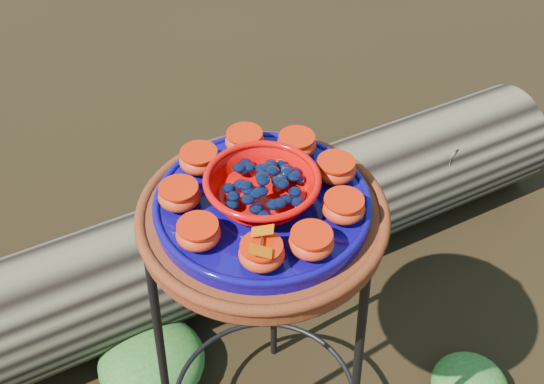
# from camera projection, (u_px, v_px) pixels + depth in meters

# --- Properties ---
(plant_stand) EXTENTS (0.44, 0.44, 0.70)m
(plant_stand) POSITION_uv_depth(u_px,v_px,m) (264.00, 346.00, 1.36)
(plant_stand) COLOR black
(plant_stand) RESTS_ON ground
(terracotta_saucer) EXTENTS (0.40, 0.40, 0.03)m
(terracotta_saucer) POSITION_uv_depth(u_px,v_px,m) (263.00, 218.00, 1.11)
(terracotta_saucer) COLOR #5D160E
(terracotta_saucer) RESTS_ON plant_stand
(cobalt_plate) EXTENTS (0.35, 0.35, 0.02)m
(cobalt_plate) POSITION_uv_depth(u_px,v_px,m) (262.00, 205.00, 1.09)
(cobalt_plate) COLOR #0B063F
(cobalt_plate) RESTS_ON terracotta_saucer
(red_bowl) EXTENTS (0.17, 0.17, 0.05)m
(red_bowl) POSITION_uv_depth(u_px,v_px,m) (262.00, 189.00, 1.07)
(red_bowl) COLOR #CF0603
(red_bowl) RESTS_ON cobalt_plate
(glass_gems) EXTENTS (0.13, 0.13, 0.02)m
(glass_gems) POSITION_uv_depth(u_px,v_px,m) (262.00, 172.00, 1.04)
(glass_gems) COLOR black
(glass_gems) RESTS_ON red_bowl
(orange_half_0) EXTENTS (0.07, 0.07, 0.04)m
(orange_half_0) POSITION_uv_depth(u_px,v_px,m) (262.00, 254.00, 0.98)
(orange_half_0) COLOR #B92E10
(orange_half_0) RESTS_ON cobalt_plate
(orange_half_1) EXTENTS (0.07, 0.07, 0.04)m
(orange_half_1) POSITION_uv_depth(u_px,v_px,m) (311.00, 242.00, 0.99)
(orange_half_1) COLOR #B92E10
(orange_half_1) RESTS_ON cobalt_plate
(orange_half_2) EXTENTS (0.07, 0.07, 0.04)m
(orange_half_2) POSITION_uv_depth(u_px,v_px,m) (343.00, 208.00, 1.05)
(orange_half_2) COLOR #B92E10
(orange_half_2) RESTS_ON cobalt_plate
(orange_half_3) EXTENTS (0.07, 0.07, 0.04)m
(orange_half_3) POSITION_uv_depth(u_px,v_px,m) (335.00, 170.00, 1.11)
(orange_half_3) COLOR #B92E10
(orange_half_3) RESTS_ON cobalt_plate
(orange_half_4) EXTENTS (0.07, 0.07, 0.04)m
(orange_half_4) POSITION_uv_depth(u_px,v_px,m) (297.00, 145.00, 1.16)
(orange_half_4) COLOR #B92E10
(orange_half_4) RESTS_ON cobalt_plate
(orange_half_5) EXTENTS (0.07, 0.07, 0.04)m
(orange_half_5) POSITION_uv_depth(u_px,v_px,m) (245.00, 141.00, 1.16)
(orange_half_5) COLOR #B92E10
(orange_half_5) RESTS_ON cobalt_plate
(orange_half_6) EXTENTS (0.07, 0.07, 0.04)m
(orange_half_6) POSITION_uv_depth(u_px,v_px,m) (199.00, 160.00, 1.13)
(orange_half_6) COLOR #B92E10
(orange_half_6) RESTS_ON cobalt_plate
(orange_half_7) EXTENTS (0.07, 0.07, 0.04)m
(orange_half_7) POSITION_uv_depth(u_px,v_px,m) (179.00, 196.00, 1.07)
(orange_half_7) COLOR #B92E10
(orange_half_7) RESTS_ON cobalt_plate
(orange_half_8) EXTENTS (0.07, 0.07, 0.04)m
(orange_half_8) POSITION_uv_depth(u_px,v_px,m) (198.00, 234.00, 1.01)
(orange_half_8) COLOR #B92E10
(orange_half_8) RESTS_ON cobalt_plate
(butterfly) EXTENTS (0.07, 0.05, 0.01)m
(butterfly) POSITION_uv_depth(u_px,v_px,m) (261.00, 242.00, 0.96)
(butterfly) COLOR #C04701
(butterfly) RESTS_ON orange_half_0
(driftwood_log) EXTENTS (1.63, 1.27, 0.31)m
(driftwood_log) POSITION_uv_depth(u_px,v_px,m) (286.00, 218.00, 1.90)
(driftwood_log) COLOR black
(driftwood_log) RESTS_ON ground
(foliage_left) EXTENTS (0.26, 0.26, 0.13)m
(foliage_left) POSITION_uv_depth(u_px,v_px,m) (151.00, 360.00, 1.67)
(foliage_left) COLOR #1B4C18
(foliage_left) RESTS_ON ground
(foliage_back) EXTENTS (0.28, 0.28, 0.14)m
(foliage_back) POSITION_uv_depth(u_px,v_px,m) (260.00, 215.00, 2.03)
(foliage_back) COLOR #1B4C18
(foliage_back) RESTS_ON ground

